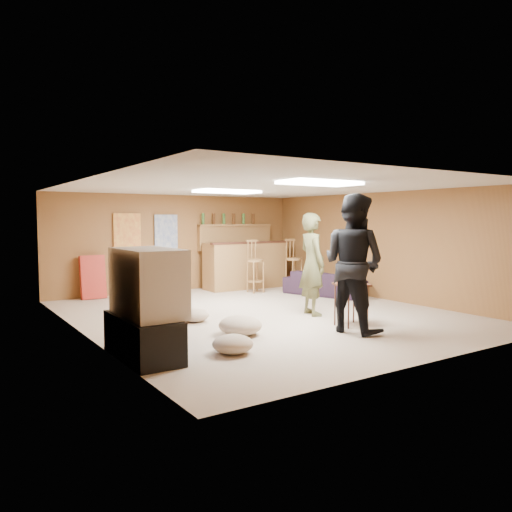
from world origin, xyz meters
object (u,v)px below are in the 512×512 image
person_black (353,263)px  sofa (324,283)px  tv_body (148,282)px  tray_table (351,305)px  bar_counter (245,265)px  person_olive (312,264)px

person_black → sofa: 3.59m
tv_body → person_black: bearing=-6.4°
person_black → sofa: bearing=-46.9°
person_black → sofa: person_black is taller
tv_body → tray_table: bearing=-0.7°
bar_counter → person_black: size_ratio=0.99×
bar_counter → sofa: bearing=-66.0°
sofa → tv_body: bearing=98.8°
person_olive → person_black: 1.37m
tv_body → bar_counter: (4.15, 4.45, -0.35)m
tray_table → person_olive: bearing=86.5°
bar_counter → person_black: person_black is taller
sofa → person_olive: bearing=115.2°
bar_counter → sofa: (0.84, -1.89, -0.29)m
person_olive → sofa: size_ratio=1.00×
tv_body → sofa: tv_body is taller
person_black → sofa: (1.98, 2.90, -0.75)m
person_olive → person_black: size_ratio=0.87×
tv_body → bar_counter: 6.09m
bar_counter → person_black: bearing=-103.4°
tv_body → bar_counter: size_ratio=0.55×
sofa → tray_table: 3.12m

